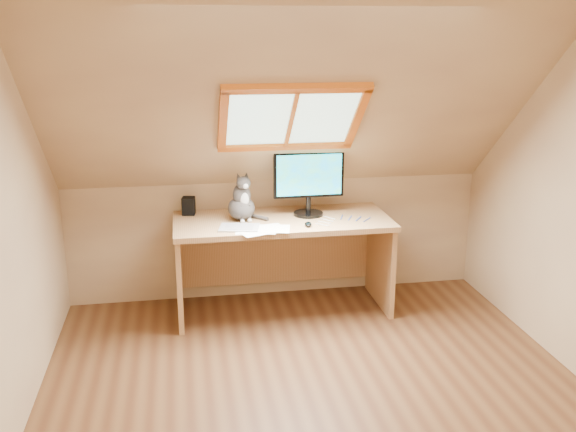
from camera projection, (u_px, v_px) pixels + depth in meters
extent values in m
plane|color=brown|center=(320.00, 400.00, 3.99)|extent=(3.50, 3.50, 0.00)
cube|color=tan|center=(446.00, 370.00, 2.00)|extent=(3.50, 0.02, 2.40)
cube|color=tan|center=(277.00, 238.00, 5.51)|extent=(3.50, 0.02, 1.00)
cube|color=tan|center=(293.00, 108.00, 4.44)|extent=(3.50, 1.56, 1.41)
cube|color=#B2E0CC|center=(291.00, 116.00, 4.53)|extent=(0.90, 0.53, 0.48)
cube|color=#BE5611|center=(291.00, 116.00, 4.53)|extent=(1.02, 0.64, 0.59)
cube|color=tan|center=(282.00, 221.00, 5.08)|extent=(1.71, 0.75, 0.04)
cube|color=tan|center=(179.00, 274.00, 5.06)|extent=(0.04, 0.67, 0.74)
cube|color=tan|center=(380.00, 261.00, 5.32)|extent=(0.04, 0.67, 0.74)
cube|color=tan|center=(276.00, 253.00, 5.52)|extent=(1.61, 0.03, 0.52)
cylinder|color=black|center=(308.00, 214.00, 5.17)|extent=(0.24, 0.24, 0.02)
cylinder|color=black|center=(308.00, 205.00, 5.15)|extent=(0.04, 0.04, 0.13)
cube|color=black|center=(309.00, 174.00, 5.08)|extent=(0.57, 0.05, 0.37)
cube|color=blue|center=(309.00, 175.00, 5.06)|extent=(0.52, 0.02, 0.33)
ellipsoid|color=#45403D|center=(241.00, 208.00, 5.04)|extent=(0.27, 0.30, 0.18)
ellipsoid|color=#45403D|center=(242.00, 195.00, 5.00)|extent=(0.17, 0.17, 0.20)
ellipsoid|color=silver|center=(245.00, 200.00, 4.95)|extent=(0.08, 0.05, 0.11)
ellipsoid|color=#45403D|center=(243.00, 183.00, 4.92)|extent=(0.13, 0.12, 0.10)
sphere|color=silver|center=(246.00, 186.00, 4.89)|extent=(0.04, 0.04, 0.04)
cone|color=#45403D|center=(238.00, 176.00, 4.91)|extent=(0.06, 0.06, 0.06)
cone|color=#45403D|center=(247.00, 175.00, 4.94)|extent=(0.06, 0.06, 0.06)
cube|color=black|center=(189.00, 206.00, 5.17)|extent=(0.11, 0.11, 0.14)
cube|color=#B2B2B7|center=(239.00, 228.00, 4.82)|extent=(0.33, 0.27, 0.01)
ellipsoid|color=black|center=(308.00, 224.00, 4.88)|extent=(0.07, 0.10, 0.03)
cube|color=white|center=(262.00, 229.00, 4.80)|extent=(0.33, 0.27, 0.00)
cube|color=white|center=(262.00, 229.00, 4.80)|extent=(0.32, 0.24, 0.00)
cube|color=white|center=(262.00, 229.00, 4.80)|extent=(0.35, 0.30, 0.00)
cube|color=white|center=(262.00, 229.00, 4.80)|extent=(0.34, 0.28, 0.00)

